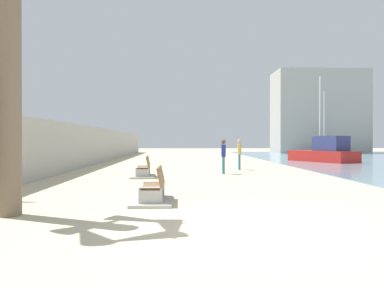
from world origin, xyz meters
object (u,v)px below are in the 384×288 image
(bench_near, at_px, (153,194))
(boat_far_right, at_px, (325,148))
(palm_tree, at_px, (8,9))
(person_walking, at_px, (223,154))
(boat_outer, at_px, (325,152))
(person_standing, at_px, (239,152))
(bench_far, at_px, (144,172))

(bench_near, bearing_deg, boat_far_right, 63.29)
(palm_tree, xyz_separation_m, boat_far_right, (20.96, 37.31, -3.85))
(palm_tree, distance_m, person_walking, 13.10)
(person_walking, distance_m, boat_outer, 13.94)
(palm_tree, distance_m, boat_outer, 26.67)
(palm_tree, xyz_separation_m, person_standing, (7.29, 13.87, -3.60))
(palm_tree, xyz_separation_m, boat_outer, (15.14, 21.61, -3.86))
(person_walking, relative_size, boat_outer, 0.26)
(bench_far, bearing_deg, palm_tree, -103.01)
(person_walking, height_order, person_standing, person_standing)
(palm_tree, height_order, boat_far_right, boat_far_right)
(person_standing, xyz_separation_m, boat_outer, (7.85, 7.74, -0.26))
(bench_near, height_order, boat_outer, boat_outer)
(bench_near, relative_size, person_walking, 1.20)
(boat_far_right, bearing_deg, person_walking, -119.58)
(bench_near, xyz_separation_m, person_standing, (4.17, 12.01, 0.80))
(palm_tree, height_order, bench_far, palm_tree)
(boat_far_right, bearing_deg, boat_outer, -110.34)
(bench_near, xyz_separation_m, boat_far_right, (17.84, 35.45, 0.55))
(boat_outer, height_order, boat_far_right, boat_far_right)
(bench_far, bearing_deg, bench_near, -82.83)
(bench_far, height_order, boat_outer, boat_outer)
(palm_tree, distance_m, bench_near, 5.71)
(bench_far, relative_size, boat_outer, 0.32)
(bench_near, bearing_deg, person_walking, 72.32)
(bench_far, relative_size, boat_far_right, 0.29)
(person_standing, bearing_deg, boat_far_right, 59.75)
(bench_near, xyz_separation_m, bench_far, (-0.95, 7.56, 0.00))
(bench_near, height_order, person_walking, person_walking)
(person_walking, relative_size, boat_far_right, 0.23)
(bench_far, height_order, boat_far_right, boat_far_right)
(bench_near, bearing_deg, palm_tree, -149.29)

